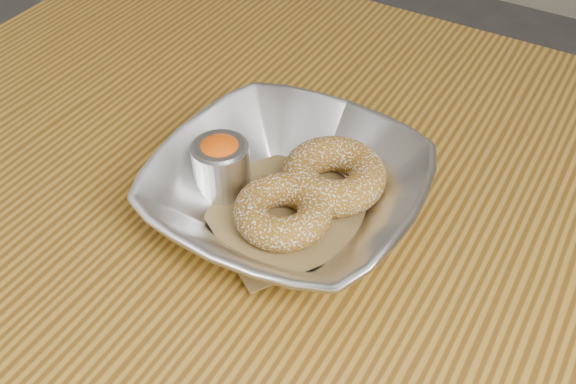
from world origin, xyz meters
The scene contains 6 objects.
table centered at (0.00, 0.00, 0.65)m, with size 1.20×0.80×0.75m.
serving_bowl centered at (-0.10, -0.02, 0.78)m, with size 0.24×0.24×0.06m, color silver.
parchment centered at (-0.10, -0.02, 0.76)m, with size 0.14×0.14×0.00m, color olive.
donut_back centered at (-0.07, 0.03, 0.78)m, with size 0.10×0.10×0.03m, color #8E5B16.
donut_front centered at (-0.09, -0.04, 0.78)m, with size 0.09×0.09×0.03m, color #8E5B16.
ramekin centered at (-0.17, -0.02, 0.79)m, with size 0.05×0.05×0.06m.
Camera 1 is at (0.12, -0.40, 1.19)m, focal length 42.00 mm.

